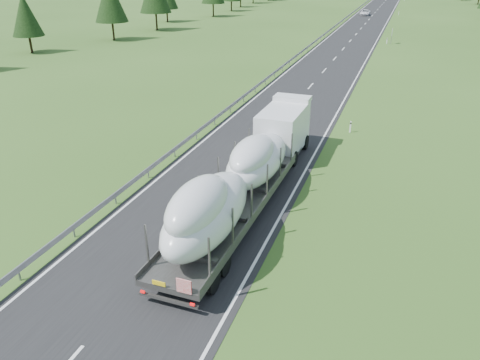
% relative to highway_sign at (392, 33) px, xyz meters
% --- Properties ---
extents(road_surface, '(10.00, 400.00, 0.02)m').
position_rel_highway_sign_xyz_m(road_surface, '(-7.20, 20.00, -1.80)').
color(road_surface, black).
rests_on(road_surface, ground).
extents(guardrail, '(0.10, 400.00, 0.76)m').
position_rel_highway_sign_xyz_m(guardrail, '(-12.50, 19.94, -1.21)').
color(guardrail, slate).
rests_on(guardrail, ground).
extents(marker_posts, '(0.13, 350.08, 1.00)m').
position_rel_highway_sign_xyz_m(marker_posts, '(-0.70, 75.00, -1.27)').
color(marker_posts, silver).
rests_on(marker_posts, ground).
extents(highway_sign, '(0.08, 0.90, 2.60)m').
position_rel_highway_sign_xyz_m(highway_sign, '(0.00, 0.00, 0.00)').
color(highway_sign, slate).
rests_on(highway_sign, ground).
extents(boat_truck, '(3.33, 21.67, 4.55)m').
position_rel_highway_sign_xyz_m(boat_truck, '(-4.89, -65.58, 0.59)').
color(boat_truck, silver).
rests_on(boat_truck, ground).
extents(distant_van, '(2.37, 5.11, 1.42)m').
position_rel_highway_sign_xyz_m(distant_van, '(-9.15, 46.43, -1.10)').
color(distant_van, white).
rests_on(distant_van, ground).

